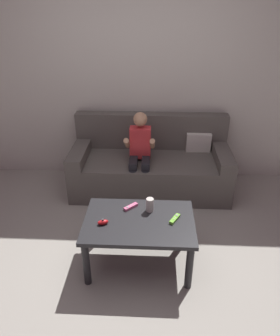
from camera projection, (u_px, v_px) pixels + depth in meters
name	position (u px, v px, depth m)	size (l,w,h in m)	color
ground_plane	(126.00, 272.00, 2.78)	(9.71, 9.71, 0.00)	#9E998E
wall_back	(137.00, 79.00, 3.80)	(4.85, 0.05, 2.50)	beige
couch	(151.00, 166.00, 3.89)	(1.85, 0.80, 0.87)	#56514C
person_seated_on_couch	(140.00, 152.00, 3.61)	(0.34, 0.41, 1.00)	black
coffee_table	(139.00, 227.00, 2.71)	(0.93, 0.63, 0.46)	#232326
game_remote_lime_near_edge	(175.00, 219.00, 2.67)	(0.10, 0.14, 0.03)	#72C638
nunchuk_red	(103.00, 222.00, 2.62)	(0.10, 0.07, 0.05)	red
game_remote_pink_far_corner	(131.00, 207.00, 2.83)	(0.13, 0.12, 0.03)	pink
soda_can	(150.00, 205.00, 2.77)	(0.07, 0.07, 0.12)	silver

